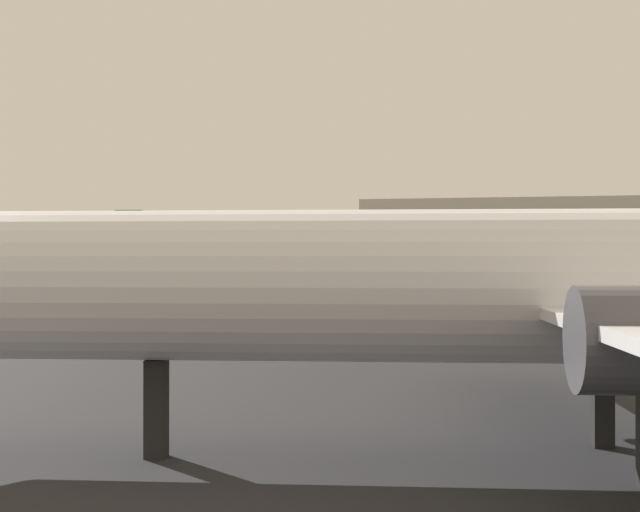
{
  "coord_description": "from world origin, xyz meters",
  "views": [
    {
      "loc": [
        2.45,
        -8.2,
        4.7
      ],
      "look_at": [
        -5.55,
        31.82,
        4.9
      ],
      "focal_mm": 48.34,
      "sensor_mm": 36.0,
      "label": 1
    }
  ],
  "objects": [
    {
      "name": "airplane_distant",
      "position": [
        -19.12,
        60.28,
        2.66
      ],
      "size": [
        24.15,
        16.21,
        8.9
      ],
      "rotation": [
        0.0,
        0.0,
        0.16
      ],
      "color": "silver",
      "rests_on": "ground_plane"
    },
    {
      "name": "airplane_at_gate",
      "position": [
        4.3,
        12.33,
        4.1
      ],
      "size": [
        37.44,
        30.68,
        12.39
      ],
      "rotation": [
        0.0,
        0.0,
        3.26
      ],
      "color": "white",
      "rests_on": "ground_plane"
    },
    {
      "name": "terminal_building",
      "position": [
        14.21,
        126.38,
        6.82
      ],
      "size": [
        61.7,
        20.0,
        13.65
      ],
      "primitive_type": "cube",
      "color": "beige",
      "rests_on": "ground_plane"
    }
  ]
}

